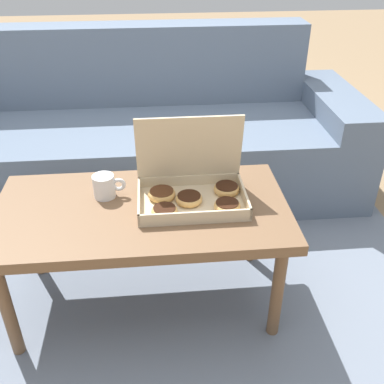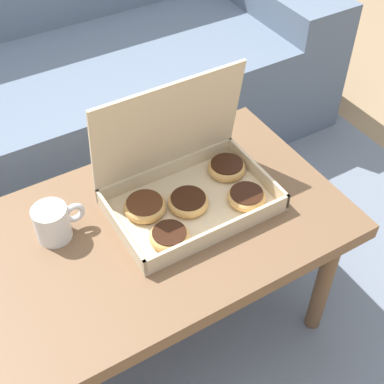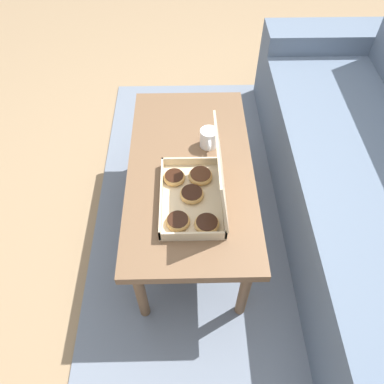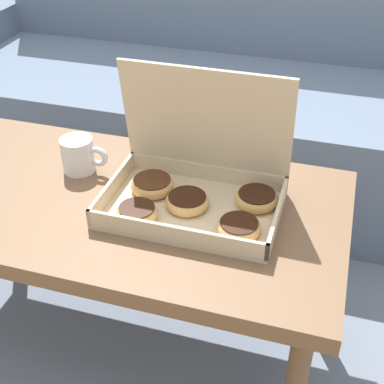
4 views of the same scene
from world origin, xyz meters
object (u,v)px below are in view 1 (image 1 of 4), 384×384
object	(u,v)px
couch	(143,139)
coffee_table	(142,218)
coffee_mug	(105,186)
pastry_box	(192,189)

from	to	relation	value
couch	coffee_table	world-z (taller)	couch
coffee_mug	coffee_table	bearing A→B (deg)	-33.12
coffee_table	pastry_box	xyz separation A→B (m)	(0.18, 0.02, 0.10)
coffee_table	coffee_mug	size ratio (longest dim) A/B	8.81
couch	coffee_mug	bearing A→B (deg)	-98.73
couch	coffee_table	xyz separation A→B (m)	(0.00, -0.92, 0.12)
couch	pastry_box	distance (m)	0.94
coffee_table	pastry_box	distance (m)	0.21
coffee_table	coffee_mug	world-z (taller)	coffee_mug
couch	pastry_box	world-z (taller)	couch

